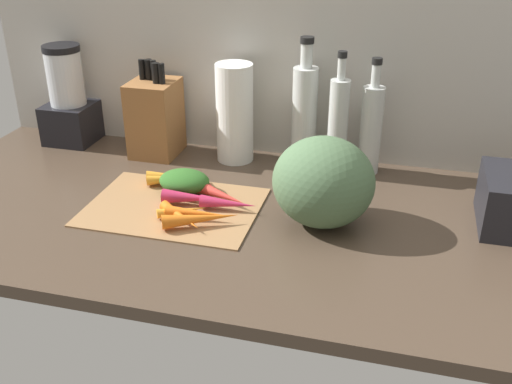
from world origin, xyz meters
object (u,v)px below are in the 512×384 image
bottle_0 (304,114)px  bottle_2 (371,128)px  carrot_6 (181,216)px  carrot_9 (207,185)px  carrot_3 (168,177)px  winter_squash (323,182)px  carrot_7 (173,179)px  carrot_8 (192,198)px  paper_towel_roll (235,113)px  carrot_0 (182,211)px  blender_appliance (69,101)px  carrot_4 (196,213)px  carrot_5 (201,219)px  bottle_1 (338,125)px  carrot_1 (228,203)px  knife_block (155,117)px  cutting_board (174,206)px  carrot_2 (190,196)px  carrot_10 (219,194)px

bottle_0 → bottle_2: bottle_0 is taller
carrot_6 → carrot_9: size_ratio=1.19×
carrot_3 → winter_squash: bearing=-12.8°
carrot_7 → carrot_8: bearing=-47.2°
carrot_6 → paper_towel_roll: (1.31, 38.86, 11.54)cm
carrot_0 → bottle_0: bearing=60.1°
carrot_6 → carrot_9: (0.59, 16.71, 0.13)cm
blender_appliance → paper_towel_roll: 51.37cm
carrot_6 → carrot_9: carrot_9 is taller
carrot_4 → carrot_5: carrot_5 is taller
carrot_5 → carrot_7: (-13.99, 18.20, -0.30)cm
carrot_8 → bottle_1: 42.88cm
paper_towel_roll → carrot_4: bearing=-87.5°
bottle_2 → carrot_8: bearing=-140.7°
carrot_1 → carrot_6: bearing=-136.4°
knife_block → bottle_0: 42.24cm
cutting_board → bottle_1: 47.41cm
carrot_1 → winter_squash: 23.33cm
carrot_2 → winter_squash: winter_squash is taller
bottle_0 → cutting_board: bearing=-127.5°
blender_appliance → bottle_0: 70.49cm
carrot_10 → winter_squash: winter_squash is taller
carrot_3 → carrot_9: bearing=-7.4°
carrot_6 → paper_towel_roll: paper_towel_roll is taller
knife_block → bottle_1: size_ratio=0.82×
carrot_0 → carrot_7: carrot_7 is taller
knife_block → bottle_2: 59.82cm
carrot_1 → carrot_5: size_ratio=0.78×
carrot_10 → carrot_0: bearing=-123.6°
carrot_7 → carrot_9: (9.67, -1.11, 0.04)cm
carrot_1 → carrot_8: size_ratio=0.93×
carrot_0 → carrot_4: (3.72, -0.74, 0.27)cm
cutting_board → carrot_5: (9.62, -7.49, 2.05)cm
carrot_4 → paper_towel_roll: 38.50cm
carrot_5 → bottle_0: (15.50, 40.24, 12.26)cm
carrot_0 → bottle_2: bearing=43.5°
carrot_1 → carrot_2: carrot_1 is taller
carrot_0 → carrot_8: size_ratio=0.80×
knife_block → bottle_2: (59.75, 2.59, 1.57)cm
carrot_4 → paper_towel_roll: paper_towel_roll is taller
cutting_board → bottle_1: bottle_1 is taller
paper_towel_roll → cutting_board: bearing=-100.7°
carrot_7 → bottle_2: (47.24, 22.08, 10.38)cm
carrot_1 → carrot_9: (-8.08, 8.45, -0.14)cm
carrot_1 → carrot_6: size_ratio=0.96×
carrot_5 → knife_block: 46.85cm
cutting_board → carrot_1: (13.37, 1.15, 1.93)cm
carrot_0 → winter_squash: 33.05cm
carrot_7 → carrot_9: 9.73cm
winter_squash → knife_block: knife_block is taller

